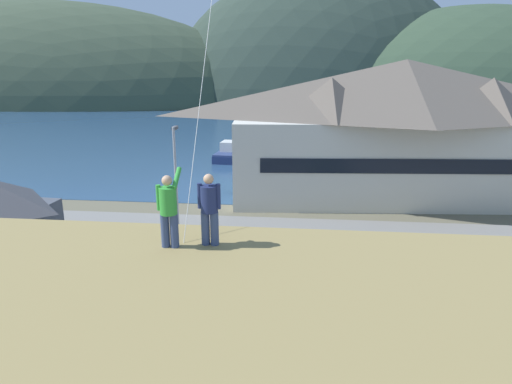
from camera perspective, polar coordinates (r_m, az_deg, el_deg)
ground_plane at (r=19.63m, az=-2.57°, el=-17.96°), size 600.00×600.00×0.00m
parking_lot_pad at (r=23.88m, az=-0.81°, el=-11.19°), size 40.00×20.00×0.10m
bay_water at (r=76.92m, az=3.95°, el=7.76°), size 360.00×84.00×0.03m
far_hill_east_peak at (r=148.46m, az=-26.09°, el=10.16°), size 138.97×51.60×56.07m
far_hill_center_saddle at (r=137.74m, az=7.80°, el=11.27°), size 89.10×64.64×73.77m
far_hill_far_shoulder at (r=136.06m, az=25.27°, el=9.87°), size 88.12×65.72×50.80m
harbor_lodge at (r=39.40m, az=18.06°, el=7.98°), size 29.85×13.32×11.30m
storage_shed_waterside at (r=42.20m, az=4.42°, el=3.88°), size 5.18×4.46×4.13m
wharf_dock at (r=51.19m, az=0.25°, el=4.02°), size 3.20×10.89×0.70m
moored_boat_wharfside at (r=53.98m, az=-3.28°, el=5.02°), size 3.13×7.77×2.16m
parked_car_front_row_silver at (r=19.38m, az=8.71°, el=-14.91°), size 4.23×2.11×1.82m
parked_car_back_row_left at (r=22.53m, az=-29.71°, el=-12.34°), size 4.21×2.08×1.82m
parked_car_corner_spot at (r=24.63m, az=15.19°, el=-8.30°), size 4.36×2.38×1.82m
parked_car_mid_row_near at (r=26.37m, az=-12.70°, el=-6.47°), size 4.25×2.15×1.82m
parked_car_back_row_right at (r=25.01m, az=-0.50°, el=-7.31°), size 4.28×2.22×1.82m
parking_light_pole at (r=28.57m, az=-10.13°, el=2.08°), size 0.24×0.78×7.16m
person_kite_flyer at (r=10.58m, az=-11.05°, el=-2.06°), size 0.51×0.66×1.86m
person_companion at (r=10.57m, az=-5.95°, el=-1.95°), size 0.55×0.40×1.74m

